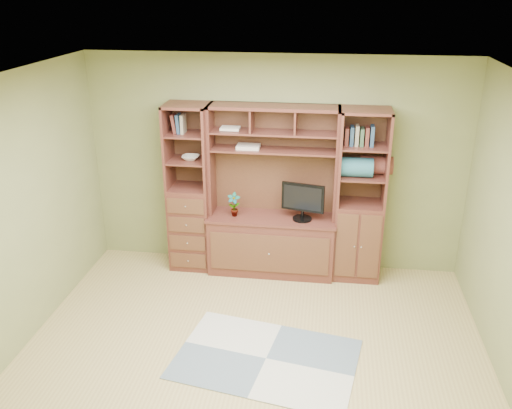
# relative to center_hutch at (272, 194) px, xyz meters

# --- Properties ---
(room) EXTENTS (4.60, 4.10, 2.64)m
(room) POSITION_rel_center_hutch_xyz_m (0.01, -1.73, 0.28)
(room) COLOR tan
(room) RESTS_ON ground
(center_hutch) EXTENTS (1.54, 0.53, 2.05)m
(center_hutch) POSITION_rel_center_hutch_xyz_m (0.00, 0.00, 0.00)
(center_hutch) COLOR #54261D
(center_hutch) RESTS_ON ground
(left_tower) EXTENTS (0.50, 0.45, 2.05)m
(left_tower) POSITION_rel_center_hutch_xyz_m (-1.00, 0.04, 0.00)
(left_tower) COLOR #54261D
(left_tower) RESTS_ON ground
(right_tower) EXTENTS (0.55, 0.45, 2.05)m
(right_tower) POSITION_rel_center_hutch_xyz_m (1.02, 0.04, 0.00)
(right_tower) COLOR #54261D
(right_tower) RESTS_ON ground
(rug) EXTENTS (1.85, 1.39, 0.01)m
(rug) POSITION_rel_center_hutch_xyz_m (0.14, -1.72, -1.02)
(rug) COLOR #949999
(rug) RESTS_ON ground
(monitor) EXTENTS (0.54, 0.33, 0.62)m
(monitor) POSITION_rel_center_hutch_xyz_m (0.37, -0.03, 0.01)
(monitor) COLOR black
(monitor) RESTS_ON center_hutch
(orchid) EXTENTS (0.15, 0.10, 0.29)m
(orchid) POSITION_rel_center_hutch_xyz_m (-0.45, -0.03, -0.15)
(orchid) COLOR #965B32
(orchid) RESTS_ON center_hutch
(magazines) EXTENTS (0.27, 0.19, 0.04)m
(magazines) POSITION_rel_center_hutch_xyz_m (-0.29, 0.09, 0.54)
(magazines) COLOR beige
(magazines) RESTS_ON center_hutch
(bowl) EXTENTS (0.20, 0.20, 0.05)m
(bowl) POSITION_rel_center_hutch_xyz_m (-0.97, 0.04, 0.39)
(bowl) COLOR silver
(bowl) RESTS_ON left_tower
(blanket_teal) EXTENTS (0.38, 0.22, 0.22)m
(blanket_teal) POSITION_rel_center_hutch_xyz_m (0.95, -0.01, 0.37)
(blanket_teal) COLOR #285F6B
(blanket_teal) RESTS_ON right_tower
(blanket_red) EXTENTS (0.37, 0.21, 0.21)m
(blanket_red) POSITION_rel_center_hutch_xyz_m (1.18, 0.12, 0.37)
(blanket_red) COLOR brown
(blanket_red) RESTS_ON right_tower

